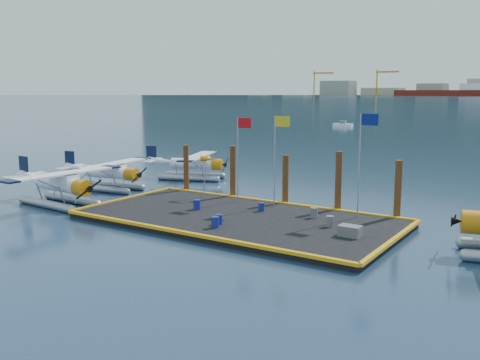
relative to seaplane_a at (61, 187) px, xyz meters
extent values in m
plane|color=navy|center=(13.29, 2.96, -1.44)|extent=(4000.00, 4000.00, 0.00)
cube|color=black|center=(13.29, 2.96, -1.24)|extent=(20.00, 10.00, 0.40)
cube|color=#5C1C0D|center=(-166.71, 862.96, 2.56)|extent=(150.00, 22.00, 10.00)
cube|color=white|center=(-126.71, 862.96, 11.56)|extent=(30.00, 16.00, 12.00)
cylinder|color=#F2A20E|center=(-406.71, 897.96, 20.56)|extent=(2.40, 2.40, 44.00)
cylinder|color=#F2A20E|center=(-286.71, 897.96, 20.56)|extent=(2.40, 2.40, 44.00)
cone|color=black|center=(-336.71, 1502.96, -1.44)|extent=(1400.00, 1400.00, 520.00)
cylinder|color=#999EA7|center=(-0.33, 1.09, -1.15)|extent=(6.07, 0.94, 0.58)
cylinder|color=#999EA7|center=(-0.46, -1.05, -1.15)|extent=(6.07, 0.94, 0.58)
cylinder|color=white|center=(-0.20, 0.01, 0.16)|extent=(4.59, 1.34, 1.07)
cube|color=white|center=(0.38, -0.02, 0.51)|extent=(2.20, 1.20, 0.88)
cube|color=black|center=(0.68, -0.04, 0.70)|extent=(1.42, 1.10, 0.54)
cylinder|color=orange|center=(2.33, -0.14, 0.16)|extent=(1.04, 1.19, 1.13)
cube|color=black|center=(3.16, -0.19, 0.16)|extent=(0.19, 2.17, 1.09)
cube|color=white|center=(0.38, -0.02, 0.99)|extent=(1.98, 8.85, 0.12)
cube|color=black|center=(0.63, 4.16, 0.99)|extent=(1.51, 0.96, 0.13)
cube|color=black|center=(0.14, -4.21, 0.99)|extent=(1.51, 0.96, 0.13)
cube|color=black|center=(-4.68, 0.28, 1.04)|extent=(1.08, 0.18, 1.66)
cube|color=white|center=(-4.58, 0.27, 0.41)|extent=(1.07, 3.36, 0.10)
cylinder|color=#999EA7|center=(-2.23, 7.30, -1.17)|extent=(5.68, 1.28, 0.55)
cylinder|color=#999EA7|center=(-1.97, 5.31, -1.17)|extent=(5.68, 1.28, 0.55)
cylinder|color=white|center=(-1.92, 6.33, 0.06)|extent=(4.34, 1.55, 1.00)
cube|color=white|center=(-1.37, 6.40, 0.38)|extent=(2.12, 1.26, 0.82)
cube|color=black|center=(-1.10, 6.44, 0.56)|extent=(1.39, 1.12, 0.50)
cylinder|color=orange|center=(0.44, 6.64, 0.06)|extent=(1.04, 1.17, 1.06)
cube|color=black|center=(1.21, 6.74, 0.06)|extent=(0.32, 2.02, 1.03)
cube|color=white|center=(-1.37, 6.40, 0.84)|extent=(2.42, 8.32, 0.11)
cube|color=black|center=(-1.88, 10.29, 0.84)|extent=(1.46, 0.99, 0.12)
cube|color=black|center=(-0.86, 2.51, 0.84)|extent=(1.46, 0.99, 0.12)
cube|color=black|center=(-6.08, 5.79, 0.88)|extent=(1.01, 0.24, 1.55)
cube|color=white|center=(-5.99, 5.80, 0.29)|extent=(1.22, 3.18, 0.09)
cylinder|color=#999EA7|center=(0.08, 15.45, -1.17)|extent=(5.44, 2.46, 0.54)
cylinder|color=#999EA7|center=(0.77, 13.58, -1.17)|extent=(5.44, 2.46, 0.54)
cylinder|color=white|center=(0.59, 14.58, 0.05)|extent=(4.28, 2.39, 0.99)
cube|color=white|center=(1.10, 14.77, 0.36)|extent=(2.21, 1.62, 0.81)
cube|color=black|center=(1.36, 14.86, 0.54)|extent=(1.52, 1.33, 0.50)
cylinder|color=orange|center=(2.80, 15.39, 0.05)|extent=(1.21, 1.30, 1.05)
cube|color=black|center=(3.52, 15.66, 0.05)|extent=(0.75, 1.90, 1.01)
cube|color=white|center=(1.10, 14.77, 0.81)|extent=(4.10, 8.09, 0.11)
cube|color=black|center=(-0.25, 18.41, 0.81)|extent=(1.55, 1.23, 0.12)
cube|color=black|center=(2.45, 11.12, 0.81)|extent=(1.55, 1.23, 0.12)
cube|color=black|center=(-3.30, 13.13, 0.86)|extent=(0.97, 0.45, 1.54)
cube|color=white|center=(-3.22, 13.16, 0.27)|extent=(1.83, 3.16, 0.09)
cylinder|color=orange|center=(26.97, 3.73, 0.27)|extent=(1.33, 1.44, 1.21)
cube|color=black|center=(26.12, 3.49, 0.27)|extent=(0.68, 2.25, 1.17)
cylinder|color=navy|center=(9.96, 3.05, -0.71)|extent=(0.48, 0.48, 0.68)
cylinder|color=navy|center=(13.48, 0.64, -0.75)|extent=(0.42, 0.42, 0.59)
cylinder|color=#5F5E64|center=(19.28, 3.70, -0.72)|extent=(0.46, 0.46, 0.64)
cylinder|color=navy|center=(13.78, -0.17, -0.71)|extent=(0.47, 0.47, 0.66)
cylinder|color=#5F5E64|center=(17.54, 5.19, -0.72)|extent=(0.46, 0.46, 0.65)
cylinder|color=navy|center=(13.80, 5.03, -0.76)|extent=(0.40, 0.40, 0.56)
cube|color=#5F5E64|center=(21.05, 2.36, -0.74)|extent=(1.20, 0.80, 0.60)
cylinder|color=#9D9CA5|center=(10.79, 6.76, 1.96)|extent=(0.08, 0.08, 6.00)
cube|color=red|center=(11.34, 6.76, 4.61)|extent=(1.10, 0.03, 0.70)
cylinder|color=#9D9CA5|center=(13.79, 6.76, 2.06)|extent=(0.08, 0.08, 6.20)
cube|color=gold|center=(14.34, 6.76, 4.81)|extent=(1.10, 0.03, 0.70)
cylinder|color=#9D9CA5|center=(19.79, 6.76, 2.21)|extent=(0.08, 0.08, 6.50)
cube|color=navy|center=(20.34, 6.76, 5.11)|extent=(1.10, 0.03, 0.70)
cylinder|color=#9D9CA5|center=(7.79, 6.76, 0.46)|extent=(0.07, 0.07, 3.00)
cone|color=orange|center=(8.29, 6.76, 1.86)|extent=(1.40, 0.44, 0.44)
cylinder|color=#4A2615|center=(4.79, 8.36, 0.56)|extent=(0.44, 0.44, 4.00)
cylinder|color=#4A2615|center=(9.29, 8.36, 0.66)|extent=(0.44, 0.44, 4.20)
cylinder|color=#4A2615|center=(13.79, 8.36, 0.46)|extent=(0.44, 0.44, 3.80)
cylinder|color=#4A2615|center=(17.79, 8.36, 0.71)|extent=(0.44, 0.44, 4.30)
cylinder|color=#4A2615|center=(21.79, 8.36, 0.56)|extent=(0.44, 0.44, 4.00)
camera|label=1|loc=(31.52, -24.63, 6.84)|focal=40.00mm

